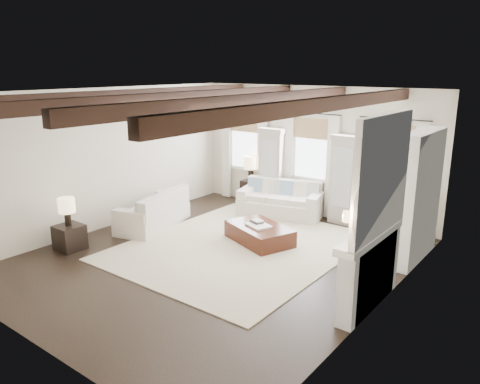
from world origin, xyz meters
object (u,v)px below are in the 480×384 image
Objects in this scene: sofa_back at (281,201)px; sofa_left at (155,212)px; ottoman at (259,234)px; side_table_back at (251,192)px; side_table_front at (70,237)px.

sofa_back is 1.04× the size of sofa_left.
ottoman is 2.97m from side_table_back.
side_table_back is at bearing 150.39° from ottoman.
side_table_front is at bearing -115.60° from sofa_back.
sofa_back is 4.31× the size of side_table_front.
sofa_left is 2.98m from side_table_back.
ottoman is at bearing -50.29° from side_table_back.
sofa_left reaches higher than side_table_front.
side_table_back reaches higher than side_table_front.
sofa_left is 4.15× the size of side_table_front.
sofa_back reaches higher than side_table_front.
side_table_front is 0.79× the size of side_table_back.
sofa_left is 3.28× the size of side_table_back.
sofa_left is at bearing 80.81° from side_table_front.
side_table_front is 5.06m from side_table_back.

